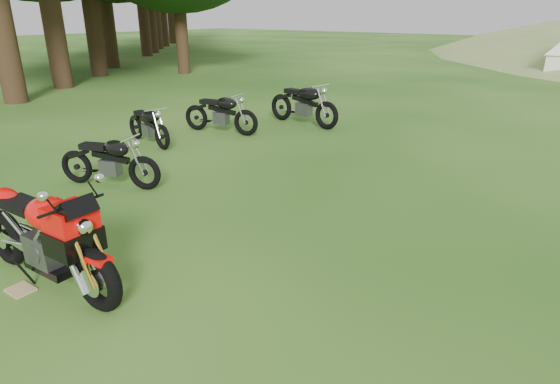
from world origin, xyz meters
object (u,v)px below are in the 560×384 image
Objects in this scene: vintage_moto_c at (303,103)px; vintage_moto_a at (109,159)px; vintage_moto_d at (220,112)px; plywood_board at (21,290)px; sport_motorcycle at (43,229)px; vintage_moto_b at (148,124)px.

vintage_moto_a is at bearing -82.38° from vintage_moto_c.
vintage_moto_d is (-1.02, -1.90, -0.06)m from vintage_moto_c.
plywood_board is at bearing -76.13° from vintage_moto_d.
sport_motorcycle is at bearing 62.52° from plywood_board.
vintage_moto_c is (-2.14, 7.97, 0.55)m from plywood_board.
vintage_moto_b is (-3.66, 4.40, 0.43)m from plywood_board.
sport_motorcycle is 2.98m from vintage_moto_a.
sport_motorcycle is at bearing -67.52° from vintage_moto_c.
plywood_board is at bearing -69.01° from vintage_moto_c.
sport_motorcycle is at bearing -68.10° from vintage_moto_a.
vintage_moto_c is (1.52, 3.57, 0.12)m from vintage_moto_b.
sport_motorcycle reaches higher than vintage_moto_a.
plywood_board is 0.15× the size of vintage_moto_a.
vintage_moto_d is (-1.18, 3.70, 0.04)m from vintage_moto_a.
vintage_moto_a reaches higher than plywood_board.
plywood_board is at bearing -40.18° from vintage_moto_b.
vintage_moto_c reaches higher than plywood_board.
plywood_board is 8.27m from vintage_moto_c.
vintage_moto_a is at bearing -85.94° from vintage_moto_d.
vintage_moto_d is at bearing -112.16° from vintage_moto_c.
vintage_moto_b is at bearing -107.08° from vintage_moto_c.
vintage_moto_a is 2.64m from vintage_moto_b.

